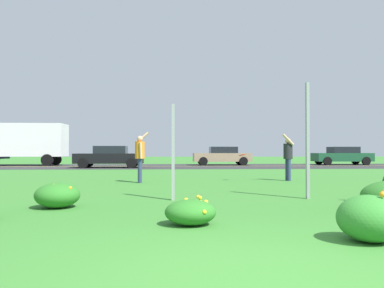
# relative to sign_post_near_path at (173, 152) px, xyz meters

# --- Properties ---
(ground_plane) EXTENTS (120.00, 120.00, 0.00)m
(ground_plane) POSITION_rel_sign_post_near_path_xyz_m (0.74, 7.03, -1.10)
(ground_plane) COLOR #387A2D
(highway_strip) EXTENTS (120.00, 9.53, 0.01)m
(highway_strip) POSITION_rel_sign_post_near_path_xyz_m (0.74, 19.79, -1.10)
(highway_strip) COLOR #2D2D30
(highway_strip) RESTS_ON ground
(highway_center_stripe) EXTENTS (120.00, 0.16, 0.00)m
(highway_center_stripe) POSITION_rel_sign_post_near_path_xyz_m (0.74, 19.79, -1.09)
(highway_center_stripe) COLOR yellow
(highway_center_stripe) RESTS_ON ground
(daylily_clump_front_left) EXTENTS (0.79, 0.80, 0.64)m
(daylily_clump_front_left) POSITION_rel_sign_post_near_path_xyz_m (2.40, -4.29, -0.81)
(daylily_clump_front_left) COLOR #337F2D
(daylily_clump_front_left) RESTS_ON ground
(daylily_clump_mid_center) EXTENTS (0.78, 0.77, 0.43)m
(daylily_clump_mid_center) POSITION_rel_sign_post_near_path_xyz_m (0.24, -3.05, -0.91)
(daylily_clump_mid_center) COLOR #2D7526
(daylily_clump_mid_center) RESTS_ON ground
(daylily_clump_mid_right) EXTENTS (0.88, 0.91, 0.50)m
(daylily_clump_mid_right) POSITION_rel_sign_post_near_path_xyz_m (-2.30, -1.09, -0.85)
(daylily_clump_mid_right) COLOR #2D7526
(daylily_clump_mid_right) RESTS_ON ground
(sign_post_near_path) EXTENTS (0.07, 0.10, 2.21)m
(sign_post_near_path) POSITION_rel_sign_post_near_path_xyz_m (0.00, 0.00, 0.00)
(sign_post_near_path) COLOR #93969B
(sign_post_near_path) RESTS_ON ground
(sign_post_by_roadside) EXTENTS (0.07, 0.10, 2.75)m
(sign_post_by_roadside) POSITION_rel_sign_post_near_path_xyz_m (3.18, 0.09, 0.27)
(sign_post_by_roadside) COLOR #93969B
(sign_post_by_roadside) RESTS_ON ground
(person_thrower_orange_shirt) EXTENTS (0.50, 0.52, 1.82)m
(person_thrower_orange_shirt) POSITION_rel_sign_post_near_path_xyz_m (-1.13, 5.01, -0.10)
(person_thrower_orange_shirt) COLOR orange
(person_thrower_orange_shirt) RESTS_ON ground
(person_catcher_dark_shirt) EXTENTS (0.46, 0.52, 1.77)m
(person_catcher_dark_shirt) POSITION_rel_sign_post_near_path_xyz_m (4.40, 5.65, -0.14)
(person_catcher_dark_shirt) COLOR #232328
(person_catcher_dark_shirt) RESTS_ON ground
(frisbee_red) EXTENTS (0.27, 0.27, 0.09)m
(frisbee_red) POSITION_rel_sign_post_near_path_xyz_m (2.66, 5.64, -0.13)
(frisbee_red) COLOR red
(car_dark_green_leftmost) EXTENTS (4.50, 2.00, 1.45)m
(car_dark_green_leftmost) POSITION_rel_sign_post_near_path_xyz_m (13.78, 21.94, -0.36)
(car_dark_green_leftmost) COLOR #194C2D
(car_dark_green_leftmost) RESTS_ON ground
(car_tan_center_left) EXTENTS (4.50, 2.00, 1.45)m
(car_tan_center_left) POSITION_rel_sign_post_near_path_xyz_m (4.07, 21.94, -0.36)
(car_tan_center_left) COLOR #937F60
(car_tan_center_left) RESTS_ON ground
(car_black_center_right) EXTENTS (4.50, 2.00, 1.45)m
(car_black_center_right) POSITION_rel_sign_post_near_path_xyz_m (-4.09, 17.65, -0.36)
(car_black_center_right) COLOR black
(car_black_center_right) RESTS_ON ground
(box_truck_navy) EXTENTS (6.70, 2.46, 3.20)m
(box_truck_navy) POSITION_rel_sign_post_near_path_xyz_m (-11.35, 21.94, 0.70)
(box_truck_navy) COLOR navy
(box_truck_navy) RESTS_ON ground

